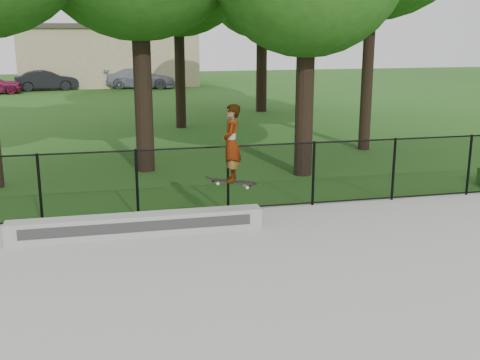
{
  "coord_description": "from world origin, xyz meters",
  "views": [
    {
      "loc": [
        -2.6,
        -6.78,
        4.08
      ],
      "look_at": [
        -0.11,
        4.2,
        1.2
      ],
      "focal_mm": 45.0,
      "sensor_mm": 36.0,
      "label": 1
    }
  ],
  "objects_px": {
    "grind_ledge": "(138,225)",
    "car_c": "(141,78)",
    "skater_airborne": "(231,145)",
    "car_b": "(46,80)"
  },
  "relations": [
    {
      "from": "grind_ledge",
      "to": "car_c",
      "type": "distance_m",
      "value": 30.37
    },
    {
      "from": "car_c",
      "to": "skater_airborne",
      "type": "distance_m",
      "value": 30.38
    },
    {
      "from": "grind_ledge",
      "to": "skater_airborne",
      "type": "distance_m",
      "value": 2.44
    },
    {
      "from": "grind_ledge",
      "to": "skater_airborne",
      "type": "bearing_deg",
      "value": -1.85
    },
    {
      "from": "grind_ledge",
      "to": "car_b",
      "type": "height_order",
      "value": "car_b"
    },
    {
      "from": "grind_ledge",
      "to": "car_b",
      "type": "bearing_deg",
      "value": 97.77
    },
    {
      "from": "car_b",
      "to": "car_c",
      "type": "xyz_separation_m",
      "value": [
        6.15,
        0.05,
        0.01
      ]
    },
    {
      "from": "car_b",
      "to": "skater_airborne",
      "type": "relative_size",
      "value": 2.17
    },
    {
      "from": "car_b",
      "to": "car_c",
      "type": "bearing_deg",
      "value": -97.66
    },
    {
      "from": "skater_airborne",
      "to": "car_c",
      "type": "bearing_deg",
      "value": 89.76
    }
  ]
}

